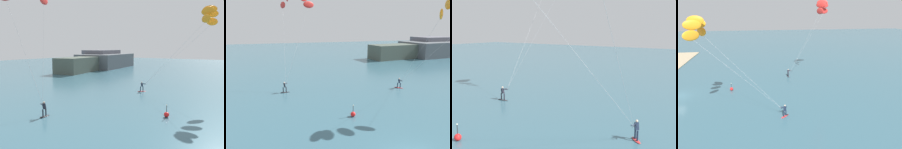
# 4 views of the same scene
# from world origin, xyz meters

# --- Properties ---
(kitesurfer_nearshore) EXTENTS (6.70, 8.25, 15.48)m
(kitesurfer_nearshore) POSITION_xyz_m (-5.51, 25.78, 13.67)
(kitesurfer_nearshore) COLOR #333338
(kitesurfer_nearshore) RESTS_ON ground
(marker_buoy) EXTENTS (0.56, 0.56, 1.38)m
(marker_buoy) POSITION_xyz_m (-1.56, 8.87, 0.30)
(marker_buoy) COLOR red
(marker_buoy) RESTS_ON ground
(distant_headland) EXTENTS (37.56, 15.04, 6.32)m
(distant_headland) POSITION_xyz_m (41.92, 47.44, 2.45)
(distant_headland) COLOR slate
(distant_headland) RESTS_ON ground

